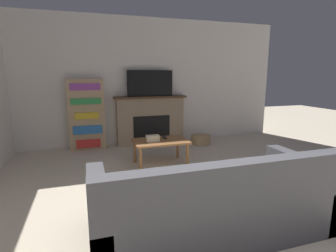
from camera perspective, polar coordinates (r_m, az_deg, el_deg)
wall_back at (r=5.82m, az=-5.06°, el=9.49°), size 6.30×0.06×2.70m
fireplace at (r=5.79m, az=-3.83°, el=1.34°), size 1.57×0.28×1.06m
tv at (r=5.68m, az=-3.89°, el=9.27°), size 0.99×0.03×0.55m
couch at (r=2.66m, az=9.73°, el=-16.63°), size 2.29×0.96×0.84m
coffee_table at (r=4.44m, az=-1.64°, el=-3.84°), size 0.91×0.60×0.42m
tissue_box at (r=4.37m, az=-3.36°, el=-2.67°), size 0.22×0.12×0.10m
remote_control at (r=4.59m, az=-0.80°, el=-2.49°), size 0.04×0.15×0.02m
bookshelf at (r=5.57m, az=-17.26°, el=2.34°), size 0.70×0.29×1.42m
storage_basket at (r=5.86m, az=7.16°, el=-2.94°), size 0.44×0.44×0.19m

